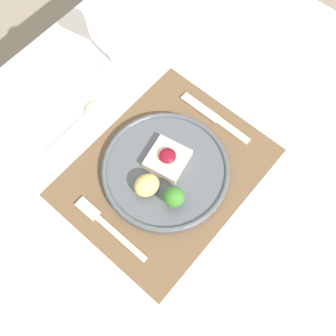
{
  "coord_description": "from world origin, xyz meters",
  "views": [
    {
      "loc": [
        -0.23,
        -0.21,
        1.52
      ],
      "look_at": [
        0.0,
        -0.0,
        0.76
      ],
      "focal_mm": 42.0,
      "sensor_mm": 36.0,
      "label": 1
    }
  ],
  "objects_px": {
    "dinner_plate": "(167,170)",
    "knife": "(219,121)",
    "wine_glass_near": "(106,29)",
    "spoon": "(86,116)",
    "fork": "(106,225)"
  },
  "relations": [
    {
      "from": "knife",
      "to": "spoon",
      "type": "relative_size",
      "value": 1.09
    },
    {
      "from": "knife",
      "to": "spoon",
      "type": "distance_m",
      "value": 0.3
    },
    {
      "from": "fork",
      "to": "wine_glass_near",
      "type": "height_order",
      "value": "wine_glass_near"
    },
    {
      "from": "dinner_plate",
      "to": "knife",
      "type": "height_order",
      "value": "dinner_plate"
    },
    {
      "from": "dinner_plate",
      "to": "knife",
      "type": "bearing_deg",
      "value": -2.92
    },
    {
      "from": "dinner_plate",
      "to": "spoon",
      "type": "bearing_deg",
      "value": 93.68
    },
    {
      "from": "spoon",
      "to": "wine_glass_near",
      "type": "relative_size",
      "value": 1.0
    },
    {
      "from": "knife",
      "to": "spoon",
      "type": "xyz_separation_m",
      "value": [
        -0.19,
        0.24,
        -0.0
      ]
    },
    {
      "from": "fork",
      "to": "wine_glass_near",
      "type": "xyz_separation_m",
      "value": [
        0.3,
        0.27,
        0.11
      ]
    },
    {
      "from": "dinner_plate",
      "to": "wine_glass_near",
      "type": "distance_m",
      "value": 0.33
    },
    {
      "from": "spoon",
      "to": "wine_glass_near",
      "type": "bearing_deg",
      "value": 23.98
    },
    {
      "from": "dinner_plate",
      "to": "spoon",
      "type": "height_order",
      "value": "dinner_plate"
    },
    {
      "from": "dinner_plate",
      "to": "fork",
      "type": "height_order",
      "value": "dinner_plate"
    },
    {
      "from": "dinner_plate",
      "to": "wine_glass_near",
      "type": "xyz_separation_m",
      "value": [
        0.13,
        0.29,
        0.1
      ]
    },
    {
      "from": "spoon",
      "to": "wine_glass_near",
      "type": "distance_m",
      "value": 0.19
    }
  ]
}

